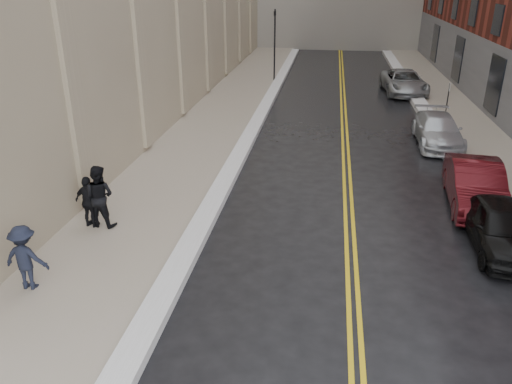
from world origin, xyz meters
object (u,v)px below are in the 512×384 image
(car_maroon, at_px, (475,185))
(car_silver_far, at_px, (404,82))
(car_black, at_px, (501,226))
(pedestrian_b, at_px, (25,258))
(pedestrian_c, at_px, (89,202))
(pedestrian_a, at_px, (99,196))
(car_silver_near, at_px, (438,130))

(car_maroon, xyz_separation_m, car_silver_far, (-0.24, 18.14, -0.00))
(car_black, bearing_deg, pedestrian_b, -161.17)
(pedestrian_b, height_order, pedestrian_c, pedestrian_b)
(car_black, xyz_separation_m, car_maroon, (0.00, 3.02, 0.06))
(pedestrian_b, bearing_deg, car_silver_far, -115.42)
(pedestrian_c, bearing_deg, car_silver_far, -106.70)
(pedestrian_c, bearing_deg, car_black, -164.40)
(car_silver_far, distance_m, pedestrian_b, 28.07)
(car_silver_far, height_order, pedestrian_a, pedestrian_a)
(car_silver_near, height_order, pedestrian_a, pedestrian_a)
(car_black, relative_size, car_silver_near, 0.87)
(pedestrian_a, bearing_deg, car_silver_far, -113.05)
(pedestrian_a, bearing_deg, pedestrian_b, 89.97)
(car_silver_near, bearing_deg, pedestrian_c, -138.60)
(car_black, distance_m, pedestrian_a, 12.13)
(pedestrian_a, bearing_deg, car_black, -171.69)
(car_silver_far, bearing_deg, pedestrian_a, -122.43)
(pedestrian_a, height_order, pedestrian_c, pedestrian_a)
(car_maroon, relative_size, car_silver_near, 0.98)
(car_black, xyz_separation_m, car_silver_near, (-0.01, 10.00, -0.02))
(car_maroon, xyz_separation_m, pedestrian_c, (-12.41, -3.71, 0.20))
(car_black, distance_m, car_silver_far, 21.16)
(car_maroon, distance_m, car_silver_near, 6.98)
(car_silver_far, xyz_separation_m, pedestrian_a, (-11.87, -21.74, 0.37))
(car_black, bearing_deg, car_silver_near, 90.61)
(pedestrian_b, bearing_deg, pedestrian_a, -95.24)
(pedestrian_b, bearing_deg, car_black, -161.38)
(car_maroon, bearing_deg, pedestrian_b, -145.32)
(car_maroon, distance_m, pedestrian_a, 12.64)
(pedestrian_b, bearing_deg, car_maroon, -149.85)
(car_black, height_order, car_silver_far, car_silver_far)
(car_black, bearing_deg, pedestrian_c, -176.22)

